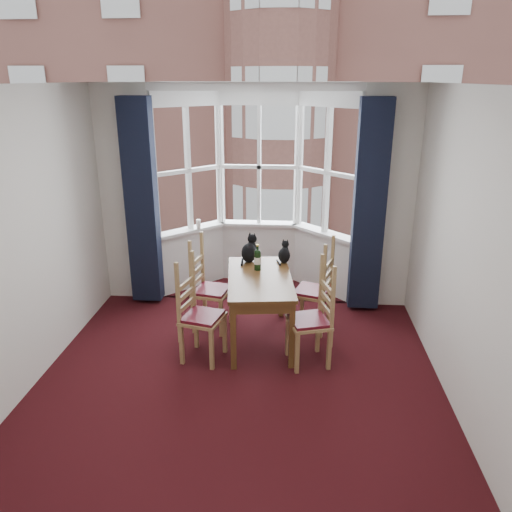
# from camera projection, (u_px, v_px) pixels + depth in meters

# --- Properties ---
(floor) EXTENTS (4.50, 4.50, 0.00)m
(floor) POSITION_uv_depth(u_px,v_px,m) (235.00, 397.00, 4.71)
(floor) COLOR black
(floor) RESTS_ON ground
(ceiling) EXTENTS (4.50, 4.50, 0.00)m
(ceiling) POSITION_uv_depth(u_px,v_px,m) (230.00, 85.00, 3.76)
(ceiling) COLOR white
(ceiling) RESTS_ON floor
(wall_left) EXTENTS (0.00, 4.50, 4.50)m
(wall_left) POSITION_uv_depth(u_px,v_px,m) (8.00, 252.00, 4.39)
(wall_left) COLOR silver
(wall_left) RESTS_ON floor
(wall_right) EXTENTS (0.00, 4.50, 4.50)m
(wall_right) POSITION_uv_depth(u_px,v_px,m) (475.00, 265.00, 4.09)
(wall_right) COLOR silver
(wall_right) RESTS_ON floor
(wall_near) EXTENTS (4.00, 0.00, 4.00)m
(wall_near) POSITION_uv_depth(u_px,v_px,m) (168.00, 438.00, 2.13)
(wall_near) COLOR silver
(wall_near) RESTS_ON floor
(wall_back_pier_left) EXTENTS (0.70, 0.12, 2.80)m
(wall_back_pier_left) POSITION_uv_depth(u_px,v_px,m) (128.00, 196.00, 6.47)
(wall_back_pier_left) COLOR silver
(wall_back_pier_left) RESTS_ON floor
(wall_back_pier_right) EXTENTS (0.70, 0.12, 2.80)m
(wall_back_pier_right) POSITION_uv_depth(u_px,v_px,m) (386.00, 201.00, 6.23)
(wall_back_pier_right) COLOR silver
(wall_back_pier_right) RESTS_ON floor
(bay_window) EXTENTS (2.76, 0.94, 2.80)m
(bay_window) POSITION_uv_depth(u_px,v_px,m) (258.00, 190.00, 6.82)
(bay_window) COLOR white
(bay_window) RESTS_ON floor
(curtain_left) EXTENTS (0.38, 0.22, 2.60)m
(curtain_left) POSITION_uv_depth(u_px,v_px,m) (142.00, 203.00, 6.30)
(curtain_left) COLOR black
(curtain_left) RESTS_ON floor
(curtain_right) EXTENTS (0.38, 0.22, 2.60)m
(curtain_right) POSITION_uv_depth(u_px,v_px,m) (369.00, 208.00, 6.09)
(curtain_right) COLOR black
(curtain_right) RESTS_ON floor
(dining_table) EXTENTS (0.85, 1.37, 0.78)m
(dining_table) POSITION_uv_depth(u_px,v_px,m) (260.00, 286.00, 5.53)
(dining_table) COLOR brown
(dining_table) RESTS_ON floor
(chair_left_near) EXTENTS (0.49, 0.50, 0.92)m
(chair_left_near) POSITION_uv_depth(u_px,v_px,m) (195.00, 317.00, 5.25)
(chair_left_near) COLOR #A2824F
(chair_left_near) RESTS_ON floor
(chair_left_far) EXTENTS (0.47, 0.49, 0.92)m
(chair_left_far) POSITION_uv_depth(u_px,v_px,m) (205.00, 291.00, 5.90)
(chair_left_far) COLOR #A2824F
(chair_left_far) RESTS_ON floor
(chair_right_near) EXTENTS (0.50, 0.52, 0.92)m
(chair_right_near) POSITION_uv_depth(u_px,v_px,m) (317.00, 321.00, 5.16)
(chair_right_near) COLOR #A2824F
(chair_right_near) RESTS_ON floor
(chair_right_far) EXTENTS (0.51, 0.52, 0.92)m
(chair_right_far) POSITION_uv_depth(u_px,v_px,m) (320.00, 293.00, 5.83)
(chair_right_far) COLOR #A2824F
(chair_right_far) RESTS_ON floor
(cat_left) EXTENTS (0.26, 0.29, 0.35)m
(cat_left) POSITION_uv_depth(u_px,v_px,m) (249.00, 251.00, 5.92)
(cat_left) COLOR black
(cat_left) RESTS_ON dining_table
(cat_right) EXTENTS (0.17, 0.22, 0.27)m
(cat_right) POSITION_uv_depth(u_px,v_px,m) (284.00, 254.00, 5.90)
(cat_right) COLOR black
(cat_right) RESTS_ON dining_table
(wine_bottle) EXTENTS (0.08, 0.08, 0.30)m
(wine_bottle) POSITION_uv_depth(u_px,v_px,m) (258.00, 259.00, 5.65)
(wine_bottle) COLOR black
(wine_bottle) RESTS_ON dining_table
(candle_tall) EXTENTS (0.06, 0.06, 0.13)m
(candle_tall) POSITION_uv_depth(u_px,v_px,m) (199.00, 224.00, 6.89)
(candle_tall) COLOR white
(candle_tall) RESTS_ON bay_window
(street) EXTENTS (80.00, 80.00, 0.00)m
(street) POSITION_uv_depth(u_px,v_px,m) (288.00, 204.00, 37.00)
(street) COLOR #333335
(street) RESTS_ON ground
(tenement_building) EXTENTS (18.40, 7.80, 15.20)m
(tenement_building) POSITION_uv_depth(u_px,v_px,m) (282.00, 116.00, 17.32)
(tenement_building) COLOR #8E5549
(tenement_building) RESTS_ON street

